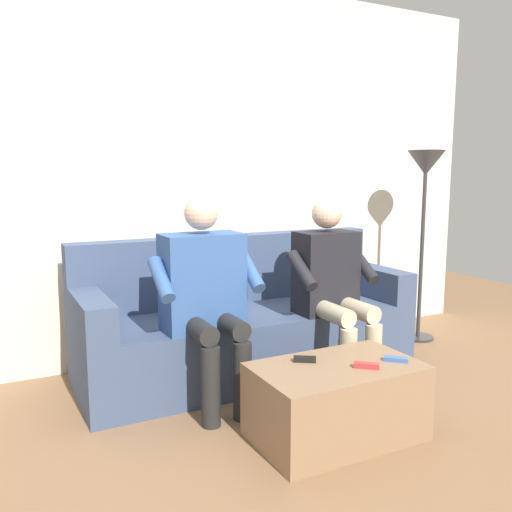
{
  "coord_description": "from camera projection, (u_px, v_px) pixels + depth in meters",
  "views": [
    {
      "loc": [
        1.49,
        2.93,
        1.29
      ],
      "look_at": [
        0.0,
        0.03,
        0.79
      ],
      "focal_mm": 37.69,
      "sensor_mm": 36.0,
      "label": 1
    }
  ],
  "objects": [
    {
      "name": "ground_plane",
      "position": [
        304.0,
        414.0,
        2.91
      ],
      "size": [
        8.0,
        8.0,
        0.0
      ],
      "primitive_type": "plane",
      "color": "#846042"
    },
    {
      "name": "back_wall",
      "position": [
        213.0,
        172.0,
        3.81
      ],
      "size": [
        4.59,
        0.06,
        2.61
      ],
      "primitive_type": "cube",
      "color": "beige",
      "rests_on": "ground"
    },
    {
      "name": "couch",
      "position": [
        245.0,
        326.0,
        3.51
      ],
      "size": [
        2.15,
        0.74,
        0.88
      ],
      "color": "#3D4C6B",
      "rests_on": "ground"
    },
    {
      "name": "coffee_table",
      "position": [
        336.0,
        401.0,
        2.63
      ],
      "size": [
        0.81,
        0.49,
        0.37
      ],
      "color": "#8C6B4C",
      "rests_on": "ground"
    },
    {
      "name": "person_left_seated",
      "position": [
        332.0,
        281.0,
        3.31
      ],
      "size": [
        0.53,
        0.53,
        1.14
      ],
      "color": "black",
      "rests_on": "ground"
    },
    {
      "name": "person_right_seated",
      "position": [
        206.0,
        290.0,
        2.96
      ],
      "size": [
        0.6,
        0.5,
        1.17
      ],
      "color": "#335693",
      "rests_on": "ground"
    },
    {
      "name": "remote_red",
      "position": [
        366.0,
        365.0,
        2.56
      ],
      "size": [
        0.12,
        0.11,
        0.02
      ],
      "primitive_type": "cube",
      "rotation": [
        0.0,
        0.0,
        2.45
      ],
      "color": "#B73333",
      "rests_on": "coffee_table"
    },
    {
      "name": "remote_blue",
      "position": [
        396.0,
        359.0,
        2.66
      ],
      "size": [
        0.11,
        0.11,
        0.02
      ],
      "primitive_type": "cube",
      "rotation": [
        0.0,
        0.0,
        2.4
      ],
      "color": "#3860B7",
      "rests_on": "coffee_table"
    },
    {
      "name": "remote_black",
      "position": [
        305.0,
        359.0,
        2.65
      ],
      "size": [
        0.11,
        0.09,
        0.03
      ],
      "primitive_type": "cube",
      "rotation": [
        0.0,
        0.0,
        2.56
      ],
      "color": "black",
      "rests_on": "coffee_table"
    },
    {
      "name": "floor_lamp",
      "position": [
        425.0,
        182.0,
        4.06
      ],
      "size": [
        0.28,
        0.28,
        1.46
      ],
      "color": "#2D2D2D",
      "rests_on": "ground"
    }
  ]
}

